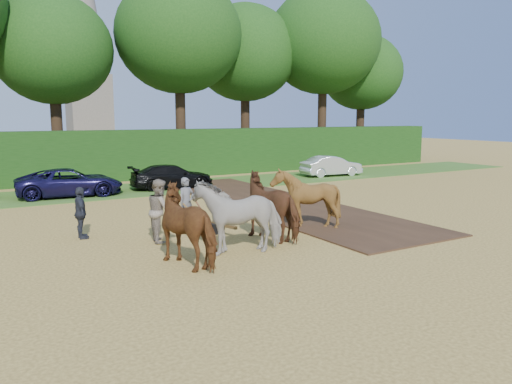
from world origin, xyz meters
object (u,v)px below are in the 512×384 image
plough_team (255,210)px  church (86,36)px  spectator_near (160,210)px  spectator_far (81,213)px  parked_cars (89,181)px

plough_team → church: size_ratio=0.26×
spectator_near → spectator_far: spectator_near is taller
spectator_near → parked_cars: bearing=8.7°
parked_cars → spectator_far: bearing=-103.5°
spectator_far → plough_team: size_ratio=0.24×
spectator_far → church: church is taller
plough_team → spectator_near: bearing=145.4°
parked_cars → spectator_near: bearing=-90.8°
spectator_near → parked_cars: size_ratio=0.06×
spectator_far → church: size_ratio=0.06×
spectator_far → parked_cars: bearing=-12.1°
spectator_near → church: size_ratio=0.07×
spectator_near → parked_cars: spectator_near is taller
spectator_near → spectator_far: (-2.04, 1.59, -0.15)m
spectator_near → plough_team: (2.41, -1.66, 0.06)m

